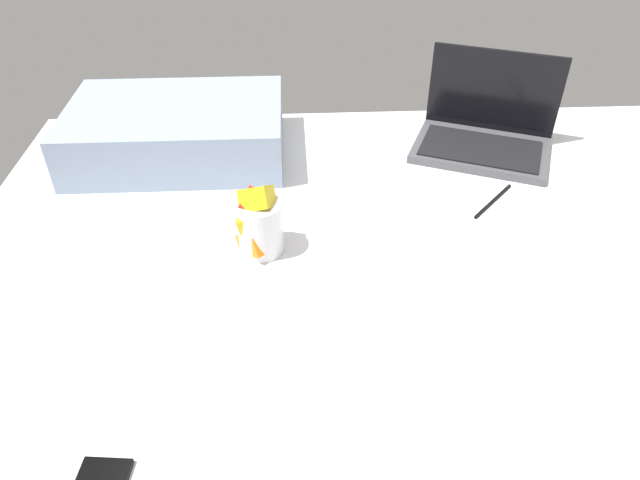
# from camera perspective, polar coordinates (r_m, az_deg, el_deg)

# --- Properties ---
(bed_mattress) EXTENTS (1.80, 1.40, 0.18)m
(bed_mattress) POSITION_cam_1_polar(r_m,az_deg,el_deg) (1.20, 8.07, -5.98)
(bed_mattress) COLOR white
(bed_mattress) RESTS_ON ground
(laptop) EXTENTS (0.39, 0.34, 0.23)m
(laptop) POSITION_cam_1_polar(r_m,az_deg,el_deg) (1.57, 15.75, 10.06)
(laptop) COLOR #4C4C51
(laptop) RESTS_ON bed_mattress
(snack_cup) EXTENTS (0.10, 0.10, 0.16)m
(snack_cup) POSITION_cam_1_polar(r_m,az_deg,el_deg) (1.15, -5.99, 1.51)
(snack_cup) COLOR silver
(snack_cup) RESTS_ON bed_mattress
(pillow) EXTENTS (0.52, 0.36, 0.13)m
(pillow) POSITION_cam_1_polar(r_m,az_deg,el_deg) (1.52, -13.77, 10.33)
(pillow) COLOR #8C9EB7
(pillow) RESTS_ON bed_mattress
(charger_cable) EXTENTS (0.12, 0.13, 0.01)m
(charger_cable) POSITION_cam_1_polar(r_m,az_deg,el_deg) (1.37, 16.54, 3.67)
(charger_cable) COLOR black
(charger_cable) RESTS_ON bed_mattress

